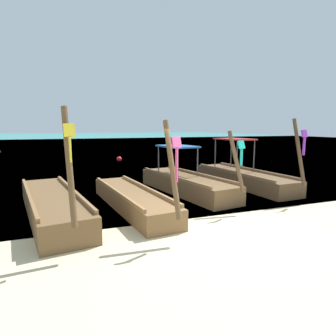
% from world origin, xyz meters
% --- Properties ---
extents(ground, '(120.00, 120.00, 0.00)m').
position_xyz_m(ground, '(0.00, 0.00, 0.00)').
color(ground, beige).
extents(sea_water, '(120.00, 120.00, 0.00)m').
position_xyz_m(sea_water, '(0.00, 61.06, 0.00)').
color(sea_water, teal).
rests_on(sea_water, ground).
extents(longtail_boat_yellow_ribbon, '(2.11, 5.94, 2.95)m').
position_xyz_m(longtail_boat_yellow_ribbon, '(-3.68, 2.65, 0.33)').
color(longtail_boat_yellow_ribbon, brown).
rests_on(longtail_boat_yellow_ribbon, ground).
extents(longtail_boat_pink_ribbon, '(1.63, 5.75, 2.70)m').
position_xyz_m(longtail_boat_pink_ribbon, '(-1.36, 2.63, 0.30)').
color(longtail_boat_pink_ribbon, brown).
rests_on(longtail_boat_pink_ribbon, ground).
extents(longtail_boat_turquoise_ribbon, '(2.08, 5.76, 2.43)m').
position_xyz_m(longtail_boat_turquoise_ribbon, '(1.10, 4.04, 0.37)').
color(longtail_boat_turquoise_ribbon, brown).
rests_on(longtail_boat_turquoise_ribbon, ground).
extents(longtail_boat_violet_ribbon, '(1.61, 6.02, 2.83)m').
position_xyz_m(longtail_boat_violet_ribbon, '(3.97, 4.40, 0.37)').
color(longtail_boat_violet_ribbon, brown).
rests_on(longtail_boat_violet_ribbon, ground).
extents(mooring_buoy_near, '(0.38, 0.38, 0.38)m').
position_xyz_m(mooring_buoy_near, '(0.60, 14.94, 0.20)').
color(mooring_buoy_near, red).
rests_on(mooring_buoy_near, sea_water).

